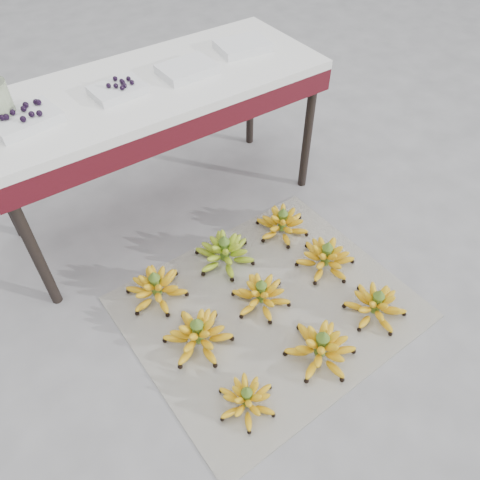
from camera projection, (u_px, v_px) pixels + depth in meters
ground at (282, 313)px, 2.19m from camera, size 60.00×60.00×0.00m
newspaper_mat at (269, 307)px, 2.21m from camera, size 1.28×1.09×0.01m
bunch_front_left at (247, 399)px, 1.84m from camera, size 0.25×0.25×0.14m
bunch_front_center at (321, 347)px, 1.98m from camera, size 0.39×0.39×0.18m
bunch_front_right at (376, 305)px, 2.14m from camera, size 0.31×0.31×0.17m
bunch_mid_left at (198, 334)px, 2.03m from camera, size 0.40×0.40×0.18m
bunch_mid_center at (261, 294)px, 2.18m from camera, size 0.32×0.32×0.17m
bunch_mid_right at (326, 258)px, 2.34m from camera, size 0.31×0.31×0.18m
bunch_back_left at (156, 288)px, 2.21m from camera, size 0.32×0.32×0.18m
bunch_back_center at (225, 252)px, 2.36m from camera, size 0.35×0.35×0.19m
bunch_back_right at (282, 223)px, 2.51m from camera, size 0.33×0.33×0.17m
vendor_table at (154, 98)px, 2.19m from camera, size 1.63×0.65×0.78m
tray_far_left at (25, 119)px, 1.86m from camera, size 0.28×0.22×0.07m
tray_left at (118, 89)px, 2.03m from camera, size 0.24×0.18×0.06m
tray_right at (187, 69)px, 2.16m from camera, size 0.26×0.19×0.04m
tray_far_right at (243, 46)px, 2.33m from camera, size 0.27×0.21×0.04m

